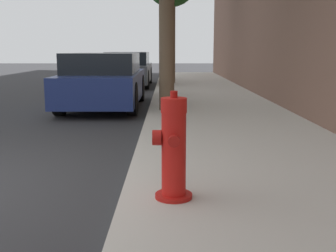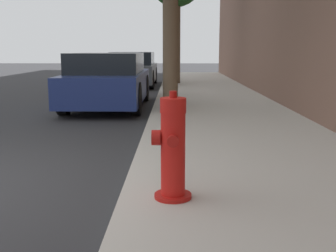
# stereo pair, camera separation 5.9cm
# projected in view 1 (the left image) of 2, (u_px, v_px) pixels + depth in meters

# --- Properties ---
(sidewalk_slab) EXTENTS (2.96, 40.00, 0.15)m
(sidewalk_slab) POSITION_uv_depth(u_px,v_px,m) (280.00, 192.00, 4.00)
(sidewalk_slab) COLOR #B7B2A8
(sidewalk_slab) RESTS_ON ground_plane
(fire_hydrant) EXTENTS (0.34, 0.34, 0.92)m
(fire_hydrant) POSITION_uv_depth(u_px,v_px,m) (174.00, 150.00, 3.56)
(fire_hydrant) COLOR #A91511
(fire_hydrant) RESTS_ON sidewalk_slab
(parked_car_near) EXTENTS (1.77, 4.17, 1.32)m
(parked_car_near) POSITION_uv_depth(u_px,v_px,m) (105.00, 81.00, 10.22)
(parked_car_near) COLOR navy
(parked_car_near) RESTS_ON ground_plane
(parked_car_mid) EXTENTS (1.70, 4.11, 1.31)m
(parked_car_mid) POSITION_uv_depth(u_px,v_px,m) (129.00, 69.00, 16.30)
(parked_car_mid) COLOR #4C5156
(parked_car_mid) RESTS_ON ground_plane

